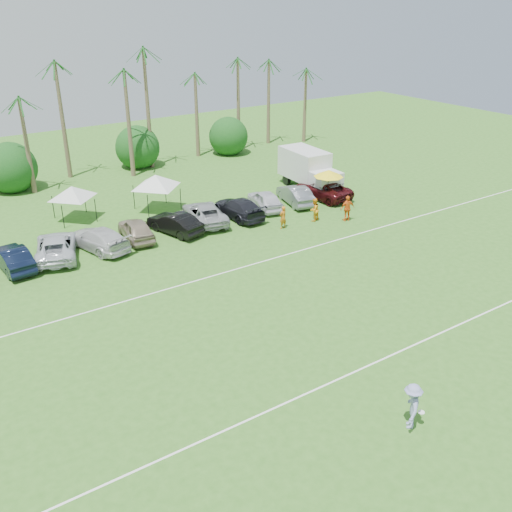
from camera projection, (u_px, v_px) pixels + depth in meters
ground at (374, 401)px, 24.06m from camera, size 120.00×120.00×0.00m
field_lines at (267, 319)px, 30.10m from camera, size 80.00×12.10×0.01m
palm_tree_4 at (24, 101)px, 47.57m from camera, size 2.40×2.40×8.90m
palm_tree_5 at (70, 86)px, 49.22m from camera, size 2.40×2.40×9.90m
palm_tree_6 at (113, 72)px, 50.87m from camera, size 2.40×2.40×10.90m
palm_tree_7 at (154, 60)px, 52.53m from camera, size 2.40×2.40×11.90m
palm_tree_8 at (203, 84)px, 56.14m from camera, size 2.40×2.40×8.90m
palm_tree_9 at (245, 71)px, 58.29m from camera, size 2.40×2.40×9.90m
palm_tree_10 at (285, 60)px, 60.44m from camera, size 2.40×2.40×10.90m
palm_tree_11 at (314, 49)px, 62.10m from camera, size 2.40×2.40×11.90m
bush_tree_1 at (8, 168)px, 49.71m from camera, size 4.00×4.00×4.00m
bush_tree_2 at (137, 149)px, 55.76m from camera, size 4.00×4.00×4.00m
bush_tree_3 at (225, 136)px, 60.79m from camera, size 4.00×4.00×4.00m
sideline_player_a at (283, 217)px, 41.39m from camera, size 0.68×0.50×1.70m
sideline_player_b at (314, 210)px, 42.73m from camera, size 0.99×0.86×1.76m
sideline_player_c at (347, 208)px, 42.70m from camera, size 1.23×0.73×1.97m
box_truck at (310, 169)px, 49.28m from camera, size 2.77×6.60×3.34m
canopy_tent_left at (71, 186)px, 42.16m from camera, size 3.83×3.83×3.10m
canopy_tent_right at (155, 175)px, 43.84m from camera, size 4.23×4.23×3.43m
market_umbrella at (329, 173)px, 45.98m from camera, size 2.43×2.43×2.70m
frisbee_player at (412, 406)px, 22.29m from camera, size 1.43×1.43×1.99m
parked_car_1 at (13, 258)px, 35.29m from camera, size 1.93×4.65×1.50m
parked_car_2 at (56, 247)px, 36.87m from camera, size 4.04×5.89×1.50m
parked_car_3 at (99, 239)px, 38.03m from camera, size 3.39×5.53×1.50m
parked_car_4 at (136, 229)px, 39.57m from camera, size 2.26×4.57×1.50m
parked_car_5 at (175, 223)px, 40.60m from camera, size 2.77×4.80×1.50m
parked_car_6 at (205, 213)px, 42.42m from camera, size 3.57×5.79×1.50m
parked_car_7 at (239, 208)px, 43.48m from camera, size 2.15×5.18×1.50m
parked_car_8 at (265, 200)px, 45.19m from camera, size 2.68×4.67×1.50m
parked_car_9 at (295, 195)px, 46.30m from camera, size 2.57×4.78×1.50m
parked_car_10 at (322, 189)px, 47.60m from camera, size 3.05×5.62×1.50m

